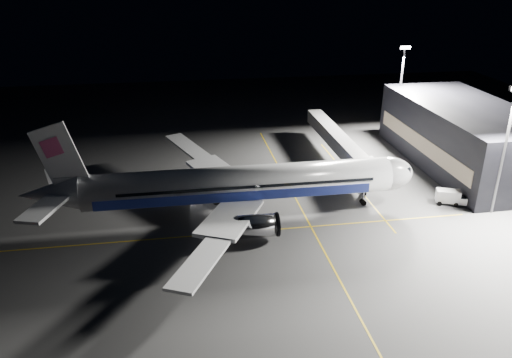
{
  "coord_description": "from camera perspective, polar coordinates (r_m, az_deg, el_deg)",
  "views": [
    {
      "loc": [
        -8.93,
        -70.65,
        37.07
      ],
      "look_at": [
        2.43,
        -0.27,
        6.0
      ],
      "focal_mm": 35.0,
      "sensor_mm": 36.0,
      "label": 1
    }
  ],
  "objects": [
    {
      "name": "airliner",
      "position": [
        77.91,
        -2.58,
        -0.65
      ],
      "size": [
        61.48,
        54.22,
        16.64
      ],
      "color": "silver",
      "rests_on": "ground"
    },
    {
      "name": "service_truck",
      "position": [
        88.8,
        21.35,
        -1.91
      ],
      "size": [
        5.21,
        3.49,
        2.48
      ],
      "rotation": [
        0.0,
        0.0,
        -0.35
      ],
      "color": "silver",
      "rests_on": "ground"
    },
    {
      "name": "floodlight_mast_north",
      "position": [
        116.35,
        16.21,
        10.37
      ],
      "size": [
        2.4,
        0.68,
        20.7
      ],
      "color": "#59595E",
      "rests_on": "ground"
    },
    {
      "name": "floodlight_mast_south",
      "position": [
        84.75,
        26.72,
        4.04
      ],
      "size": [
        2.4,
        0.67,
        20.7
      ],
      "color": "#59595E",
      "rests_on": "ground"
    },
    {
      "name": "safety_cone_a",
      "position": [
        86.7,
        -6.84,
        -1.73
      ],
      "size": [
        0.39,
        0.39,
        0.59
      ],
      "primitive_type": "cone",
      "color": "#E34209",
      "rests_on": "ground"
    },
    {
      "name": "ground",
      "position": [
        80.28,
        -1.75,
        -3.96
      ],
      "size": [
        200.0,
        200.0,
        0.0
      ],
      "primitive_type": "plane",
      "color": "#4C4C4F",
      "rests_on": "ground"
    },
    {
      "name": "guide_line_cross",
      "position": [
        75.05,
        -1.14,
        -6.05
      ],
      "size": [
        70.0,
        0.25,
        0.01
      ],
      "primitive_type": "cube",
      "color": "gold",
      "rests_on": "ground"
    },
    {
      "name": "safety_cone_b",
      "position": [
        83.44,
        -3.98,
        -2.66
      ],
      "size": [
        0.4,
        0.4,
        0.6
      ],
      "primitive_type": "cone",
      "color": "#E34209",
      "rests_on": "ground"
    },
    {
      "name": "jet_bridge",
      "position": [
        99.4,
        9.52,
        4.14
      ],
      "size": [
        3.6,
        34.4,
        6.3
      ],
      "color": "#B2B2B7",
      "rests_on": "ground"
    },
    {
      "name": "guide_line_main",
      "position": [
        82.0,
        5.21,
        -3.43
      ],
      "size": [
        0.25,
        80.0,
        0.01
      ],
      "primitive_type": "cube",
      "color": "gold",
      "rests_on": "ground"
    },
    {
      "name": "safety_cone_c",
      "position": [
        84.77,
        -6.55,
        -2.3
      ],
      "size": [
        0.45,
        0.45,
        0.67
      ],
      "primitive_type": "cone",
      "color": "#E34209",
      "rests_on": "ground"
    },
    {
      "name": "baggage_tug",
      "position": [
        87.38,
        -7.81,
        -1.24
      ],
      "size": [
        2.78,
        2.55,
        1.64
      ],
      "rotation": [
        0.0,
        0.0,
        0.41
      ],
      "color": "black",
      "rests_on": "ground"
    },
    {
      "name": "guide_line_side",
      "position": [
        93.99,
        10.84,
        -0.12
      ],
      "size": [
        0.25,
        40.0,
        0.01
      ],
      "primitive_type": "cube",
      "color": "gold",
      "rests_on": "ground"
    },
    {
      "name": "terminal",
      "position": [
        105.58,
        22.76,
        4.56
      ],
      "size": [
        18.12,
        40.0,
        12.0
      ],
      "color": "black",
      "rests_on": "ground"
    }
  ]
}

